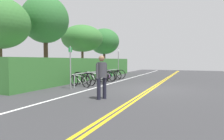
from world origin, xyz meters
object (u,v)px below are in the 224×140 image
(bicycle_5, at_px, (107,76))
(tree_far_right, at_px, (82,39))
(pedestrian, at_px, (102,74))
(bike_rack, at_px, (100,73))
(tree_mid, at_px, (45,20))
(bicycle_2, at_px, (94,78))
(bicycle_4, at_px, (103,76))
(bicycle_0, at_px, (80,81))
(sign_post_near, at_px, (70,63))
(bicycle_7, at_px, (114,74))
(bicycle_3, at_px, (96,77))
(bicycle_1, at_px, (84,79))
(bicycle_6, at_px, (112,75))
(tree_extra, at_px, (104,42))
(sign_post_far, at_px, (118,60))

(bicycle_5, height_order, tree_far_right, tree_far_right)
(pedestrian, bearing_deg, bike_rack, 26.61)
(tree_mid, bearing_deg, pedestrian, -122.37)
(bicycle_2, height_order, bicycle_4, bicycle_2)
(bicycle_0, relative_size, sign_post_near, 0.75)
(bicycle_2, relative_size, tree_far_right, 0.38)
(bicycle_5, relative_size, tree_far_right, 0.39)
(bicycle_2, bearing_deg, bike_rack, 5.89)
(bicycle_7, height_order, tree_far_right, tree_far_right)
(bicycle_4, bearing_deg, bicycle_7, 2.66)
(bicycle_3, xyz_separation_m, tree_mid, (-1.19, 3.00, 3.70))
(bicycle_3, bearing_deg, bike_rack, -17.89)
(bicycle_0, height_order, tree_mid, tree_mid)
(tree_far_right, bearing_deg, bicycle_1, -148.08)
(bicycle_6, xyz_separation_m, tree_extra, (4.85, 2.93, 3.01))
(sign_post_far, distance_m, tree_far_right, 3.53)
(sign_post_far, bearing_deg, bicycle_5, -174.99)
(bicycle_0, height_order, bicycle_5, bicycle_5)
(bicycle_3, xyz_separation_m, bicycle_7, (2.94, -0.10, 0.03))
(tree_extra, bearing_deg, bicycle_5, -153.60)
(bicycle_6, relative_size, pedestrian, 1.01)
(bicycle_4, height_order, tree_mid, tree_mid)
(bicycle_2, height_order, sign_post_near, sign_post_near)
(bike_rack, xyz_separation_m, bicycle_6, (1.90, -0.08, -0.23))
(pedestrian, bearing_deg, bicycle_0, 44.06)
(sign_post_far, bearing_deg, tree_extra, 44.26)
(bicycle_2, relative_size, sign_post_far, 0.67)
(bicycle_1, height_order, sign_post_near, sign_post_near)
(bicycle_4, bearing_deg, sign_post_near, 179.82)
(bicycle_1, bearing_deg, bicycle_3, 0.34)
(sign_post_far, bearing_deg, bicycle_2, -175.59)
(sign_post_near, xyz_separation_m, tree_mid, (1.90, 3.19, 2.73))
(bicycle_7, distance_m, sign_post_far, 1.97)
(pedestrian, xyz_separation_m, sign_post_near, (1.74, 2.56, 0.37))
(bicycle_6, relative_size, tree_extra, 0.35)
(bicycle_2, bearing_deg, pedestrian, -149.09)
(bicycle_2, distance_m, bicycle_6, 2.93)
(bicycle_4, bearing_deg, bicycle_2, -178.63)
(bicycle_0, relative_size, pedestrian, 0.99)
(bicycle_2, bearing_deg, bicycle_5, 3.52)
(bicycle_5, bearing_deg, tree_mid, 130.55)
(bicycle_6, relative_size, tree_far_right, 0.37)
(sign_post_far, xyz_separation_m, tree_extra, (2.62, 2.55, 1.86))
(sign_post_near, relative_size, tree_extra, 0.46)
(pedestrian, xyz_separation_m, tree_far_right, (7.96, 5.62, 2.33))
(sign_post_near, bearing_deg, bicycle_3, 3.54)
(bicycle_0, bearing_deg, bike_rack, 0.93)
(sign_post_near, bearing_deg, bicycle_6, -0.22)
(pedestrian, relative_size, tree_far_right, 0.37)
(bike_rack, xyz_separation_m, sign_post_far, (4.13, 0.29, 0.92))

